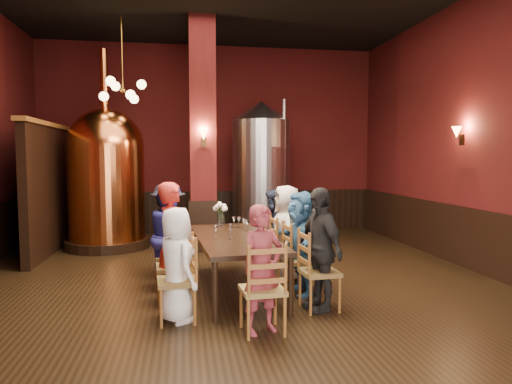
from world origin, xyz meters
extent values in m
plane|color=black|center=(0.00, 0.00, 0.00)|extent=(10.00, 10.00, 0.00)
cube|color=#4D1012|center=(0.00, 5.00, 2.25)|extent=(8.00, 0.02, 4.50)
cube|color=#4D1012|center=(0.00, -5.00, 2.25)|extent=(8.00, 0.02, 4.50)
cube|color=#4D1012|center=(4.00, 0.00, 2.25)|extent=(0.02, 10.00, 4.50)
cube|color=black|center=(3.96, 0.00, 0.50)|extent=(0.08, 9.90, 1.00)
cube|color=black|center=(0.00, 4.96, 0.50)|extent=(7.90, 0.08, 1.00)
cube|color=#4D1012|center=(-0.30, 2.80, 2.25)|extent=(0.58, 0.58, 4.50)
cube|color=black|center=(-3.20, 3.20, 1.20)|extent=(0.22, 3.50, 2.40)
cube|color=black|center=(0.00, -0.04, 0.72)|extent=(1.18, 2.47, 0.06)
cylinder|color=black|center=(-0.35, -1.21, 0.34)|extent=(0.07, 0.07, 0.69)
cylinder|color=black|center=(0.53, -1.14, 0.34)|extent=(0.07, 0.07, 0.69)
cylinder|color=black|center=(-0.52, 1.06, 0.34)|extent=(0.07, 0.07, 0.69)
cylinder|color=black|center=(0.35, 1.13, 0.34)|extent=(0.07, 0.07, 0.69)
imported|color=white|center=(-0.77, -1.10, 0.64)|extent=(0.64, 0.74, 1.28)
imported|color=red|center=(-0.82, -0.43, 0.76)|extent=(0.38, 0.57, 1.53)
imported|color=#2C2E93|center=(-0.87, 0.22, 0.73)|extent=(0.39, 0.73, 1.47)
imported|color=black|center=(-0.92, 0.89, 0.73)|extent=(0.59, 0.97, 1.45)
imported|color=black|center=(0.93, -0.97, 0.74)|extent=(0.56, 0.93, 1.48)
imported|color=#316595|center=(0.88, -0.30, 0.69)|extent=(0.54, 1.32, 1.39)
imported|color=beige|center=(0.82, 0.36, 0.71)|extent=(0.50, 0.73, 1.42)
imported|color=#1D233A|center=(0.77, 1.02, 0.65)|extent=(0.55, 0.71, 1.31)
imported|color=maroon|center=(0.12, -1.58, 0.67)|extent=(0.58, 0.50, 1.35)
cylinder|color=black|center=(-2.21, 3.34, 0.09)|extent=(1.68, 1.68, 0.19)
cylinder|color=#C9652E|center=(-2.21, 3.34, 1.12)|extent=(1.90, 1.90, 1.86)
sphere|color=#C9652E|center=(-2.21, 3.34, 2.05)|extent=(1.49, 1.49, 1.49)
cylinder|color=#C9652E|center=(-2.21, 3.34, 3.35)|extent=(0.15, 0.15, 1.21)
cylinder|color=#B2B2B7|center=(1.02, 3.77, 1.32)|extent=(1.45, 1.45, 2.63)
cone|color=#B2B2B7|center=(1.02, 3.77, 2.84)|extent=(1.26, 1.26, 0.42)
cylinder|color=#B2B2B7|center=(1.44, 3.35, 1.58)|extent=(0.08, 0.08, 2.95)
cylinder|color=white|center=(-0.10, 0.96, 0.85)|extent=(0.11, 0.11, 0.20)
camera|label=1|loc=(-0.67, -6.18, 1.84)|focal=32.00mm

